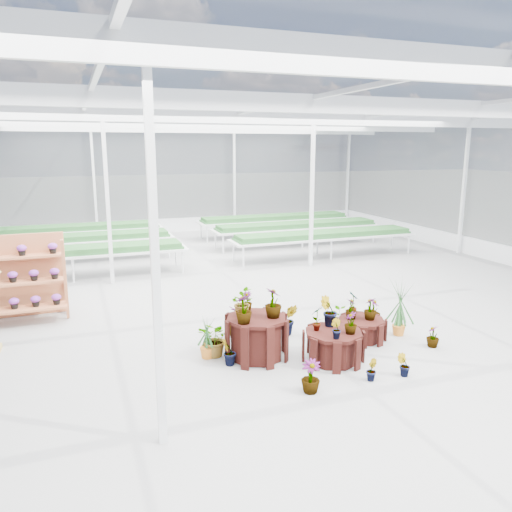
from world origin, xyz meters
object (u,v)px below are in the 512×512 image
object	(u,v)px
plinth_tall	(256,337)
plinth_low	(361,329)
plinth_mid	(333,346)
shelf_rack	(24,279)

from	to	relation	value
plinth_tall	plinth_low	size ratio (longest dim) A/B	1.20
plinth_tall	plinth_mid	xyz separation A→B (m)	(1.20, -0.60, -0.10)
plinth_tall	shelf_rack	bearing A→B (deg)	138.53
plinth_mid	plinth_low	distance (m)	1.22
plinth_low	plinth_tall	bearing A→B (deg)	-177.40
plinth_mid	shelf_rack	size ratio (longest dim) A/B	0.57
plinth_low	plinth_mid	bearing A→B (deg)	-145.01
plinth_tall	plinth_mid	distance (m)	1.35
plinth_tall	plinth_mid	world-z (taller)	plinth_tall
shelf_rack	plinth_low	bearing A→B (deg)	-29.58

